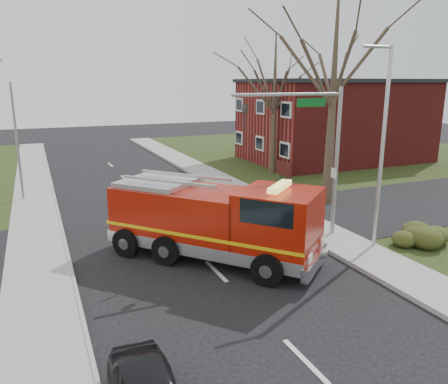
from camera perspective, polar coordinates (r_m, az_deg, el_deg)
name	(u,v)px	position (r m, az deg, el deg)	size (l,w,h in m)	color
ground	(216,271)	(16.86, -1.04, -10.32)	(120.00, 120.00, 0.00)	black
sidewalk_right	(348,246)	(19.86, 15.84, -6.77)	(2.40, 80.00, 0.15)	gray
sidewalk_left	(40,301)	(15.79, -22.90, -13.01)	(2.40, 80.00, 0.15)	gray
brick_building	(335,120)	(40.80, 14.26, 9.06)	(15.40, 10.40, 7.25)	maroon
health_center_sign	(284,169)	(31.89, 7.82, 2.99)	(0.12, 2.00, 1.40)	#481410
hedge_corner	(415,233)	(20.87, 23.68, -4.96)	(2.80, 2.00, 0.90)	#2F3A15
bare_tree_near	(334,74)	(25.36, 14.19, 14.72)	(6.00, 6.00, 12.00)	#31261D
bare_tree_far	(275,89)	(33.70, 6.64, 13.23)	(5.25, 5.25, 10.50)	#31261D
traffic_signal_mast	(314,137)	(19.33, 11.66, 7.10)	(5.29, 0.18, 6.80)	gray
streetlight_pole	(382,144)	(19.03, 19.91, 5.97)	(1.48, 0.16, 8.40)	#B7BABF
utility_pole_far	(17,143)	(28.42, -25.40, 5.76)	(0.14, 0.14, 7.00)	gray
fire_engine	(216,222)	(17.51, -1.11, -4.00)	(7.63, 8.21, 3.38)	#9C1507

